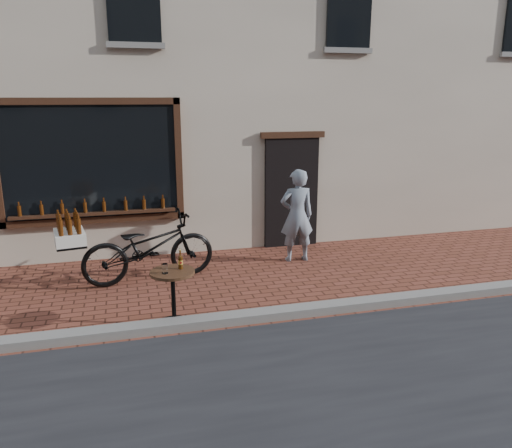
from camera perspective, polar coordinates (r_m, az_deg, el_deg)
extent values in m
plane|color=brown|center=(6.77, -2.03, -11.85)|extent=(90.00, 90.00, 0.00)
cube|color=slate|center=(6.92, -2.41, -10.69)|extent=(90.00, 0.25, 0.12)
cube|color=beige|center=(12.65, -9.44, 23.36)|extent=(28.00, 6.00, 10.00)
cube|color=black|center=(9.46, -18.35, 6.74)|extent=(3.00, 0.06, 2.00)
cube|color=black|center=(9.37, -18.87, 13.15)|extent=(3.24, 0.10, 0.12)
cube|color=black|center=(9.63, -17.86, 0.47)|extent=(3.24, 0.10, 0.12)
cube|color=black|center=(9.48, -8.84, 7.31)|extent=(0.12, 0.10, 2.24)
cube|color=black|center=(9.55, -17.93, 1.16)|extent=(2.90, 0.16, 0.05)
cube|color=black|center=(10.10, 4.05, 3.57)|extent=(1.10, 0.10, 2.20)
cube|color=black|center=(9.92, 4.23, 10.13)|extent=(1.30, 0.10, 0.12)
cylinder|color=#3D1C07|center=(9.68, -25.38, 1.36)|extent=(0.06, 0.06, 0.19)
cylinder|color=#3D1C07|center=(9.62, -23.29, 1.50)|extent=(0.06, 0.06, 0.19)
cylinder|color=#3D1C07|center=(9.57, -21.18, 1.65)|extent=(0.06, 0.06, 0.19)
cylinder|color=#3D1C07|center=(9.54, -19.05, 1.79)|extent=(0.06, 0.06, 0.19)
cylinder|color=#3D1C07|center=(9.51, -16.91, 1.93)|extent=(0.06, 0.06, 0.19)
cylinder|color=#3D1C07|center=(9.51, -14.77, 2.07)|extent=(0.06, 0.06, 0.19)
cylinder|color=#3D1C07|center=(9.51, -12.62, 2.21)|extent=(0.06, 0.06, 0.19)
cylinder|color=#3D1C07|center=(9.53, -10.47, 2.34)|extent=(0.06, 0.06, 0.19)
cube|color=black|center=(10.46, 10.63, 23.02)|extent=(0.90, 0.06, 1.40)
imported|color=black|center=(8.42, -12.13, -2.63)|extent=(2.28, 1.11, 1.14)
cube|color=black|center=(8.21, -20.45, -2.12)|extent=(0.53, 0.67, 0.04)
cube|color=silver|center=(8.18, -20.52, -1.39)|extent=(0.53, 0.70, 0.18)
cylinder|color=#3D1C07|center=(7.92, -19.61, -0.25)|extent=(0.07, 0.07, 0.24)
cylinder|color=#3D1C07|center=(7.91, -20.52, -0.34)|extent=(0.07, 0.07, 0.24)
cylinder|color=#3D1C07|center=(7.90, -21.44, -0.44)|extent=(0.07, 0.07, 0.24)
cylinder|color=#3D1C07|center=(8.06, -19.71, 0.00)|extent=(0.07, 0.07, 0.24)
cylinder|color=#3D1C07|center=(8.05, -20.61, -0.09)|extent=(0.07, 0.07, 0.24)
cylinder|color=#3D1C07|center=(8.05, -21.51, -0.18)|extent=(0.07, 0.07, 0.24)
cylinder|color=#3D1C07|center=(8.21, -19.81, 0.24)|extent=(0.07, 0.07, 0.24)
cylinder|color=#3D1C07|center=(8.20, -20.69, 0.15)|extent=(0.07, 0.07, 0.24)
cylinder|color=#3D1C07|center=(8.20, -21.57, 0.06)|extent=(0.07, 0.07, 0.24)
cylinder|color=#3D1C07|center=(8.36, -19.90, 0.48)|extent=(0.07, 0.07, 0.24)
cylinder|color=#3D1C07|center=(8.35, -20.77, 0.39)|extent=(0.07, 0.07, 0.24)
cylinder|color=#3D1C07|center=(8.35, -21.64, 0.30)|extent=(0.07, 0.07, 0.24)
cylinder|color=black|center=(6.97, -9.29, -11.12)|extent=(0.44, 0.44, 0.03)
cylinder|color=black|center=(6.82, -9.41, -8.37)|extent=(0.06, 0.06, 0.69)
cylinder|color=black|center=(6.69, -9.54, -5.47)|extent=(0.59, 0.59, 0.04)
cylinder|color=gold|center=(6.72, -8.62, -4.33)|extent=(0.06, 0.06, 0.06)
cylinder|color=white|center=(6.59, -10.37, -5.04)|extent=(0.08, 0.08, 0.13)
imported|color=slate|center=(9.21, 4.68, 0.98)|extent=(0.64, 0.43, 1.72)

